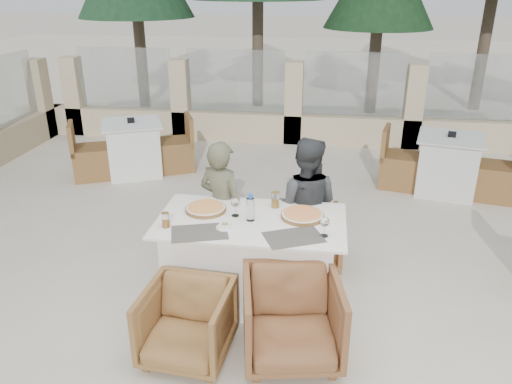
# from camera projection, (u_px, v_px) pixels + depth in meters

# --- Properties ---
(ground) EXTENTS (80.00, 80.00, 0.00)m
(ground) POSITION_uv_depth(u_px,v_px,m) (253.00, 300.00, 4.48)
(ground) COLOR beige
(ground) RESTS_ON ground
(sand_patch) EXTENTS (30.00, 16.00, 0.01)m
(sand_patch) POSITION_uv_depth(u_px,v_px,m) (312.00, 63.00, 17.23)
(sand_patch) COLOR beige
(sand_patch) RESTS_ON ground
(perimeter_wall_far) EXTENTS (10.00, 0.34, 1.60)m
(perimeter_wall_far) POSITION_uv_depth(u_px,v_px,m) (294.00, 97.00, 8.54)
(perimeter_wall_far) COLOR beige
(perimeter_wall_far) RESTS_ON ground
(dining_table) EXTENTS (1.60, 0.90, 0.77)m
(dining_table) POSITION_uv_depth(u_px,v_px,m) (251.00, 259.00, 4.38)
(dining_table) COLOR white
(dining_table) RESTS_ON ground
(placemat_near_left) EXTENTS (0.52, 0.42, 0.00)m
(placemat_near_left) POSITION_uv_depth(u_px,v_px,m) (199.00, 232.00, 4.02)
(placemat_near_left) COLOR #56524A
(placemat_near_left) RESTS_ON dining_table
(placemat_near_right) EXTENTS (0.53, 0.46, 0.00)m
(placemat_near_right) POSITION_uv_depth(u_px,v_px,m) (294.00, 237.00, 3.94)
(placemat_near_right) COLOR #534E47
(placemat_near_right) RESTS_ON dining_table
(pizza_left) EXTENTS (0.40, 0.40, 0.05)m
(pizza_left) POSITION_uv_depth(u_px,v_px,m) (206.00, 208.00, 4.39)
(pizza_left) COLOR orange
(pizza_left) RESTS_ON dining_table
(pizza_right) EXTENTS (0.37, 0.37, 0.05)m
(pizza_right) POSITION_uv_depth(u_px,v_px,m) (302.00, 215.00, 4.27)
(pizza_right) COLOR #F75421
(pizza_right) RESTS_ON dining_table
(water_bottle) EXTENTS (0.08, 0.08, 0.24)m
(water_bottle) POSITION_uv_depth(u_px,v_px,m) (250.00, 207.00, 4.18)
(water_bottle) COLOR silver
(water_bottle) RESTS_ON dining_table
(wine_glass_centre) EXTENTS (0.08, 0.08, 0.18)m
(wine_glass_centre) POSITION_uv_depth(u_px,v_px,m) (235.00, 206.00, 4.27)
(wine_glass_centre) COLOR silver
(wine_glass_centre) RESTS_ON dining_table
(wine_glass_corner) EXTENTS (0.08, 0.08, 0.18)m
(wine_glass_corner) POSITION_uv_depth(u_px,v_px,m) (325.00, 226.00, 3.93)
(wine_glass_corner) COLOR white
(wine_glass_corner) RESTS_ON dining_table
(beer_glass_left) EXTENTS (0.07, 0.07, 0.13)m
(beer_glass_left) POSITION_uv_depth(u_px,v_px,m) (166.00, 220.00, 4.09)
(beer_glass_left) COLOR orange
(beer_glass_left) RESTS_ON dining_table
(beer_glass_right) EXTENTS (0.08, 0.08, 0.14)m
(beer_glass_right) POSITION_uv_depth(u_px,v_px,m) (275.00, 200.00, 4.44)
(beer_glass_right) COLOR gold
(beer_glass_right) RESTS_ON dining_table
(olive_dish) EXTENTS (0.12, 0.12, 0.04)m
(olive_dish) POSITION_uv_depth(u_px,v_px,m) (225.00, 226.00, 4.08)
(olive_dish) COLOR white
(olive_dish) RESTS_ON dining_table
(armchair_far_left) EXTENTS (0.61, 0.62, 0.54)m
(armchair_far_left) POSITION_uv_depth(u_px,v_px,m) (227.00, 239.00, 4.96)
(armchair_far_left) COLOR olive
(armchair_far_left) RESTS_ON ground
(armchair_far_right) EXTENTS (0.69, 0.71, 0.59)m
(armchair_far_right) POSITION_uv_depth(u_px,v_px,m) (308.00, 238.00, 4.94)
(armchair_far_right) COLOR brown
(armchair_far_right) RESTS_ON ground
(armchair_near_left) EXTENTS (0.68, 0.69, 0.59)m
(armchair_near_left) POSITION_uv_depth(u_px,v_px,m) (187.00, 323.00, 3.71)
(armchair_near_left) COLOR brown
(armchair_near_left) RESTS_ON ground
(armchair_near_right) EXTENTS (0.83, 0.85, 0.67)m
(armchair_near_right) POSITION_uv_depth(u_px,v_px,m) (292.00, 319.00, 3.69)
(armchair_near_right) COLOR brown
(armchair_near_right) RESTS_ON ground
(diner_left) EXTENTS (0.57, 0.48, 1.31)m
(diner_left) POSITION_uv_depth(u_px,v_px,m) (222.00, 208.00, 4.73)
(diner_left) COLOR #57573F
(diner_left) RESTS_ON ground
(diner_right) EXTENTS (0.72, 0.59, 1.35)m
(diner_right) POSITION_uv_depth(u_px,v_px,m) (305.00, 206.00, 4.71)
(diner_right) COLOR #383B3D
(diner_right) RESTS_ON ground
(bg_table_a) EXTENTS (1.83, 1.42, 0.77)m
(bg_table_a) POSITION_uv_depth(u_px,v_px,m) (134.00, 148.00, 7.27)
(bg_table_a) COLOR white
(bg_table_a) RESTS_ON ground
(bg_table_b) EXTENTS (1.78, 1.15, 0.77)m
(bg_table_b) POSITION_uv_depth(u_px,v_px,m) (447.00, 165.00, 6.62)
(bg_table_b) COLOR silver
(bg_table_b) RESTS_ON ground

